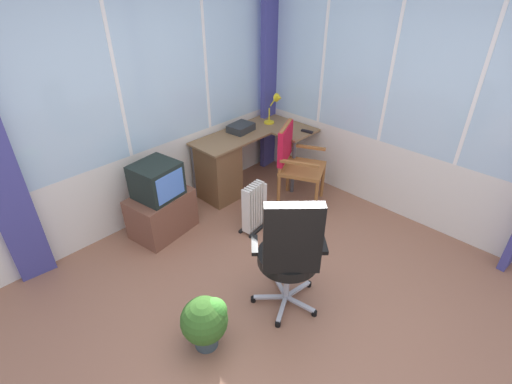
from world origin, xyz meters
TOP-DOWN VIEW (x-y plane):
  - ground at (0.00, 0.00)m, footprint 5.24×5.15m
  - north_window_panel at (0.00, 2.11)m, footprint 4.24×0.07m
  - east_window_panel at (2.15, 0.00)m, footprint 0.07×4.15m
  - curtain_corner at (2.02, 1.98)m, footprint 0.31×0.10m
  - desk at (1.00, 1.79)m, footprint 1.42×0.88m
  - desk_lamp at (1.88, 1.73)m, footprint 0.23×0.19m
  - tv_remote at (1.90, 1.24)m, footprint 0.07×0.16m
  - paper_tray at (1.36, 1.85)m, footprint 0.32×0.26m
  - wooden_armchair at (1.46, 1.11)m, footprint 0.64×0.64m
  - office_chair at (0.14, 0.05)m, footprint 0.61×0.60m
  - tv_on_stand at (0.04, 1.72)m, footprint 0.70×0.53m
  - space_heater at (0.77, 1.04)m, footprint 0.36×0.21m
  - potted_plant at (-0.55, 0.27)m, footprint 0.36×0.36m

SIDE VIEW (x-z plane):
  - ground at x=0.00m, z-range -0.06..0.00m
  - potted_plant at x=-0.55m, z-range 0.04..0.50m
  - space_heater at x=0.77m, z-range 0.00..0.56m
  - tv_on_stand at x=0.04m, z-range -0.05..0.77m
  - desk at x=1.00m, z-range 0.04..0.77m
  - wooden_armchair at x=1.46m, z-range 0.13..1.11m
  - office_chair at x=0.14m, z-range 0.07..1.21m
  - tv_remote at x=1.90m, z-range 0.73..0.75m
  - paper_tray at x=1.36m, z-range 0.73..0.82m
  - desk_lamp at x=1.88m, z-range 0.79..1.18m
  - curtain_corner at x=2.02m, z-range 0.00..2.41m
  - north_window_panel at x=0.00m, z-range 0.00..2.51m
  - east_window_panel at x=2.15m, z-range 0.00..2.51m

